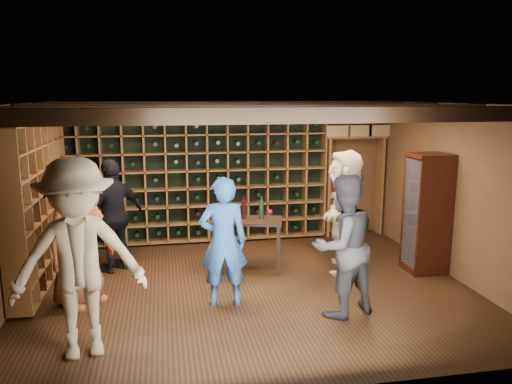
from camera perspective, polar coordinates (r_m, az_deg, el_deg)
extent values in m
plane|color=black|center=(7.00, -0.80, -10.89)|extent=(6.00, 6.00, 0.00)
plane|color=#51351B|center=(9.07, -3.52, 2.39)|extent=(6.00, 0.00, 6.00)
plane|color=#51351B|center=(4.28, 4.92, -7.67)|extent=(6.00, 0.00, 6.00)
plane|color=#51351B|center=(6.81, -26.56, -1.71)|extent=(0.00, 5.00, 5.00)
plane|color=#51351B|center=(7.72, 21.68, 0.07)|extent=(0.00, 5.00, 5.00)
plane|color=black|center=(6.49, -0.87, 10.02)|extent=(6.00, 6.00, 0.00)
cube|color=black|center=(4.93, 2.33, 8.73)|extent=(5.90, 0.18, 0.16)
cube|color=black|center=(6.00, -0.04, 9.17)|extent=(5.90, 0.18, 0.16)
cube|color=black|center=(7.09, -1.70, 9.46)|extent=(5.90, 0.18, 0.16)
cube|color=black|center=(8.17, -2.91, 9.68)|extent=(5.90, 0.18, 0.16)
cylinder|color=black|center=(6.40, -11.64, 8.80)|extent=(0.10, 0.10, 0.10)
cylinder|color=black|center=(6.94, 1.04, 9.19)|extent=(0.10, 0.10, 0.10)
cylinder|color=black|center=(6.59, 11.82, 8.85)|extent=(0.10, 0.10, 0.10)
cylinder|color=black|center=(7.65, -3.90, 9.34)|extent=(0.10, 0.10, 0.10)
cube|color=brown|center=(8.87, -6.75, 1.48)|extent=(4.65, 0.30, 2.20)
cube|color=black|center=(8.87, -6.75, 1.48)|extent=(4.56, 0.02, 2.16)
cube|color=brown|center=(7.57, -23.60, -1.05)|extent=(0.30, 2.65, 2.20)
cube|color=black|center=(7.57, -23.60, -1.05)|extent=(0.29, 0.02, 2.16)
cube|color=brown|center=(9.42, 11.30, 6.20)|extent=(1.15, 0.32, 0.04)
cube|color=brown|center=(9.75, 13.93, 0.78)|extent=(0.05, 0.28, 1.85)
cube|color=brown|center=(9.37, 8.13, 0.59)|extent=(0.05, 0.28, 1.85)
cube|color=#A28351|center=(9.27, 9.01, 6.94)|extent=(0.40, 0.30, 0.20)
cube|color=#A28351|center=(9.43, 11.61, 6.92)|extent=(0.40, 0.30, 0.20)
cube|color=#A28351|center=(9.57, 13.56, 6.90)|extent=(0.40, 0.30, 0.20)
cube|color=black|center=(8.05, 18.60, -8.14)|extent=(0.55, 0.50, 0.10)
cube|color=black|center=(7.82, 18.98, -2.24)|extent=(0.55, 0.50, 1.70)
cube|color=white|center=(7.69, 17.29, -2.35)|extent=(0.01, 0.46, 1.60)
cube|color=black|center=(7.82, 18.98, -2.24)|extent=(0.50, 0.44, 0.02)
sphere|color=#59260C|center=(7.78, 18.90, -1.53)|extent=(0.18, 0.18, 0.18)
imported|color=navy|center=(6.25, -3.75, -5.69)|extent=(0.61, 0.41, 1.64)
imported|color=black|center=(6.03, 9.86, -6.08)|extent=(1.00, 0.89, 1.72)
imported|color=maroon|center=(6.59, -19.70, -4.69)|extent=(1.02, 1.04, 1.81)
imported|color=black|center=(7.72, -15.91, -2.61)|extent=(1.02, 0.97, 1.70)
imported|color=gray|center=(5.29, -19.64, -7.27)|extent=(1.42, 0.97, 2.03)
imported|color=#BEA88B|center=(7.56, 10.09, -2.12)|extent=(1.15, 1.77, 1.83)
cube|color=black|center=(7.44, -1.09, -3.29)|extent=(1.15, 0.77, 0.04)
cube|color=black|center=(7.40, -4.97, -6.61)|extent=(0.06, 0.06, 0.75)
cube|color=black|center=(7.32, 2.57, -6.78)|extent=(0.06, 0.06, 0.75)
cube|color=black|center=(7.81, -4.49, -5.63)|extent=(0.06, 0.06, 0.75)
cube|color=black|center=(7.73, 2.64, -5.78)|extent=(0.06, 0.06, 0.75)
cylinder|color=black|center=(7.47, -3.08, -1.97)|extent=(0.07, 0.07, 0.28)
cylinder|color=black|center=(7.45, -1.40, -2.00)|extent=(0.07, 0.07, 0.28)
cylinder|color=black|center=(7.43, 0.62, -2.03)|extent=(0.07, 0.07, 0.28)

